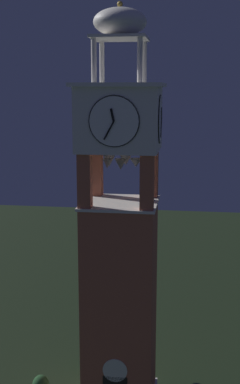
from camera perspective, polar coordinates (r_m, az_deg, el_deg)
clock_tower at (r=23.23m, az=-0.00°, el=-6.57°), size 3.78×3.78×18.35m
shrub_left_of_tower at (r=28.65m, az=-2.26°, el=-18.71°), size 0.84×0.84×0.79m
shrub_behind_bench at (r=28.78m, az=-3.24°, el=-18.22°), size 1.09×1.09×1.09m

